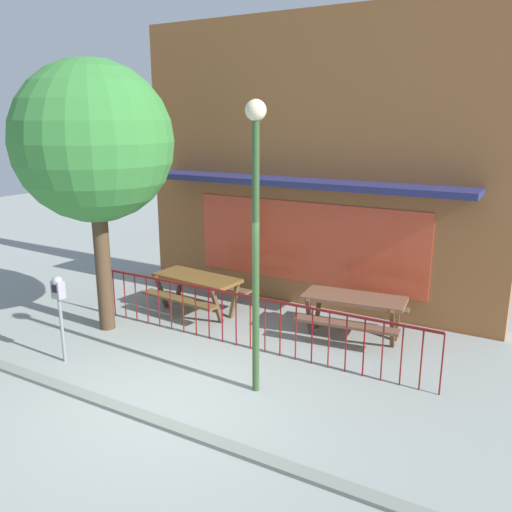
# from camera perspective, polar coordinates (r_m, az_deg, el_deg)

# --- Properties ---
(ground) EXTENTS (40.00, 40.00, 0.00)m
(ground) POSITION_cam_1_polar(r_m,az_deg,el_deg) (7.84, -9.33, -15.01)
(ground) COLOR gray
(pub_storefront) EXTENTS (7.85, 1.34, 5.87)m
(pub_storefront) POSITION_cam_1_polar(r_m,az_deg,el_deg) (10.96, 6.07, 9.62)
(pub_storefront) COLOR brown
(pub_storefront) RESTS_ON ground
(patio_fence_front) EXTENTS (6.62, 0.04, 0.97)m
(patio_fence_front) POSITION_cam_1_polar(r_m,az_deg,el_deg) (9.06, -1.41, -5.99)
(patio_fence_front) COLOR maroon
(patio_fence_front) RESTS_ON ground
(picnic_table_left) EXTENTS (1.92, 1.52, 0.79)m
(picnic_table_left) POSITION_cam_1_polar(r_m,az_deg,el_deg) (10.74, -6.40, -3.02)
(picnic_table_left) COLOR brown
(picnic_table_left) RESTS_ON ground
(picnic_table_right) EXTENTS (1.94, 1.55, 0.79)m
(picnic_table_right) POSITION_cam_1_polar(r_m,az_deg,el_deg) (9.65, 10.53, -5.25)
(picnic_table_right) COLOR brown
(picnic_table_right) RESTS_ON ground
(parking_meter_near) EXTENTS (0.18, 0.17, 1.46)m
(parking_meter_near) POSITION_cam_1_polar(r_m,az_deg,el_deg) (8.95, -20.56, -4.07)
(parking_meter_near) COLOR gray
(parking_meter_near) RESTS_ON ground
(street_tree) EXTENTS (2.80, 2.80, 4.86)m
(street_tree) POSITION_cam_1_polar(r_m,az_deg,el_deg) (9.76, -17.15, 11.60)
(street_tree) COLOR #4A3624
(street_tree) RESTS_ON ground
(street_lamp) EXTENTS (0.28, 0.28, 4.10)m
(street_lamp) POSITION_cam_1_polar(r_m,az_deg,el_deg) (7.08, -0.03, 4.94)
(street_lamp) COLOR #32522A
(street_lamp) RESTS_ON ground
(curb_edge) EXTENTS (10.99, 0.20, 0.11)m
(curb_edge) POSITION_cam_1_polar(r_m,az_deg,el_deg) (7.48, -12.16, -16.75)
(curb_edge) COLOR gray
(curb_edge) RESTS_ON ground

